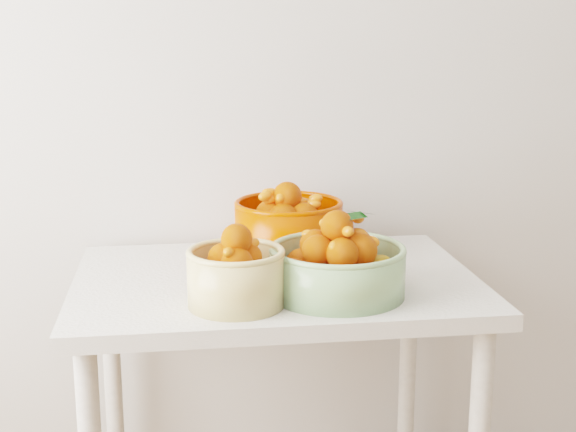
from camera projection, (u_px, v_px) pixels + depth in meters
name	position (u px, v px, depth m)	size (l,w,h in m)	color
table	(276.00, 312.00, 2.03)	(1.00, 0.70, 0.75)	silver
bowl_cream	(236.00, 275.00, 1.78)	(0.28, 0.28, 0.19)	#DABC7A
bowl_green	(337.00, 266.00, 1.85)	(0.39, 0.39, 0.20)	#8AB17A
bowl_orange	(288.00, 227.00, 2.15)	(0.33, 0.33, 0.21)	#CA2C00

